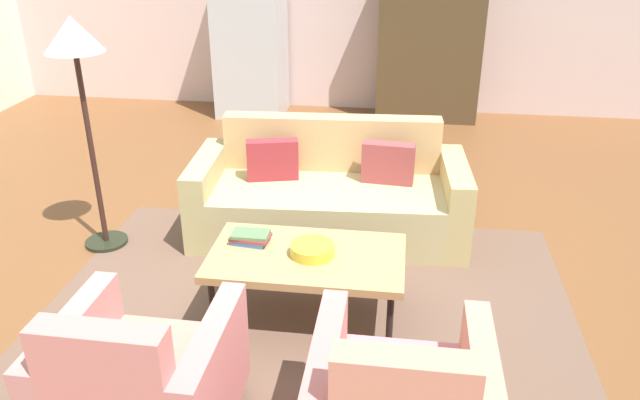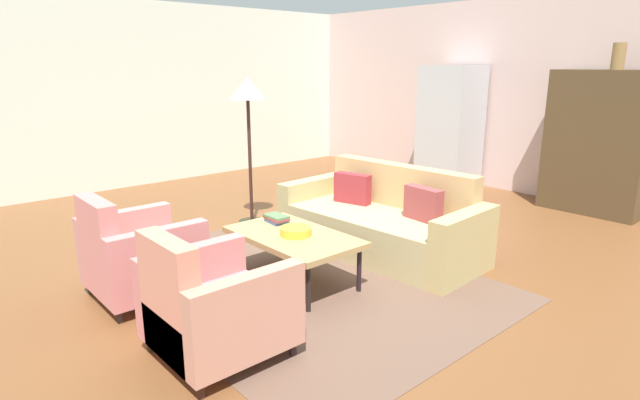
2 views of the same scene
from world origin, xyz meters
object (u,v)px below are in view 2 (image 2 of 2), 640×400
object	(u,v)px
couch	(384,224)
cabinet	(598,143)
vase_tall	(619,56)
floor_lamp	(248,102)
fruit_bowl	(296,231)
armchair_left	(135,258)
refrigerator	(450,127)
coffee_table	(293,238)
armchair_right	(210,309)
book_stack	(276,219)

from	to	relation	value
couch	cabinet	xyz separation A→B (m)	(0.80, 3.11, 0.61)
vase_tall	floor_lamp	xyz separation A→B (m)	(-2.59, -3.59, -0.51)
fruit_bowl	vase_tall	xyz separation A→B (m)	(0.86, 4.29, 1.48)
armchair_left	refrigerator	distance (m)	5.44
coffee_table	fruit_bowl	size ratio (longest dim) A/B	4.41
armchair_right	fruit_bowl	size ratio (longest dim) A/B	3.23
armchair_right	floor_lamp	bearing A→B (deg)	140.67
book_stack	floor_lamp	bearing A→B (deg)	155.36
armchair_right	couch	bearing A→B (deg)	104.32
coffee_table	book_stack	xyz separation A→B (m)	(-0.37, 0.10, 0.07)
armchair_left	armchair_right	world-z (taller)	same
floor_lamp	cabinet	bearing A→B (deg)	55.33
fruit_bowl	vase_tall	size ratio (longest dim) A/B	0.87
vase_tall	coffee_table	bearing A→B (deg)	-101.82
floor_lamp	vase_tall	bearing A→B (deg)	54.23
refrigerator	floor_lamp	world-z (taller)	refrigerator
coffee_table	book_stack	distance (m)	0.39
cabinet	vase_tall	world-z (taller)	vase_tall
armchair_left	couch	bearing A→B (deg)	76.39
coffee_table	floor_lamp	xyz separation A→B (m)	(-1.69, 0.70, 1.04)
vase_tall	refrigerator	distance (m)	2.47
armchair_left	vase_tall	world-z (taller)	vase_tall
couch	refrigerator	xyz separation A→B (m)	(-1.34, 3.00, 0.64)
cabinet	refrigerator	bearing A→B (deg)	-177.21
couch	coffee_table	size ratio (longest dim) A/B	1.79
armchair_left	fruit_bowl	world-z (taller)	armchair_left
couch	armchair_left	distance (m)	2.43
couch	fruit_bowl	xyz separation A→B (m)	(0.04, -1.19, 0.19)
fruit_bowl	cabinet	distance (m)	4.38
armchair_right	fruit_bowl	bearing A→B (deg)	115.71
book_stack	cabinet	xyz separation A→B (m)	(1.17, 4.19, 0.42)
armchair_left	refrigerator	world-z (taller)	refrigerator
coffee_table	refrigerator	xyz separation A→B (m)	(-1.35, 4.19, 0.52)
armchair_left	floor_lamp	xyz separation A→B (m)	(-1.09, 1.87, 1.10)
armchair_left	vase_tall	xyz separation A→B (m)	(1.50, 5.45, 1.61)
book_stack	floor_lamp	distance (m)	1.74
refrigerator	book_stack	bearing A→B (deg)	-76.61
armchair_right	cabinet	xyz separation A→B (m)	(0.20, 5.46, 0.56)
vase_tall	book_stack	bearing A→B (deg)	-106.89
couch	book_stack	world-z (taller)	couch
coffee_table	vase_tall	world-z (taller)	vase_tall
book_stack	cabinet	world-z (taller)	cabinet
book_stack	floor_lamp	xyz separation A→B (m)	(-1.31, 0.60, 0.97)
armchair_left	armchair_right	distance (m)	1.20
couch	coffee_table	world-z (taller)	couch
floor_lamp	couch	bearing A→B (deg)	16.10
cabinet	floor_lamp	bearing A→B (deg)	-124.67
armchair_left	book_stack	size ratio (longest dim) A/B	3.42
coffee_table	refrigerator	size ratio (longest dim) A/B	0.65
armchair_right	book_stack	bearing A→B (deg)	127.51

